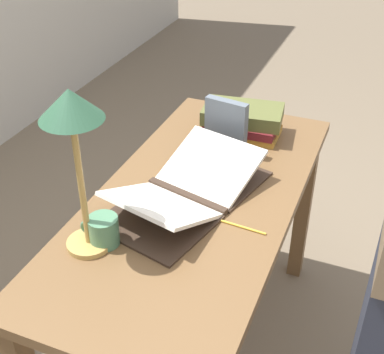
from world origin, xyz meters
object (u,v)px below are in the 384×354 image
at_px(reading_lamp, 73,125).
at_px(pencil, 238,226).
at_px(open_book, 187,190).
at_px(book_stack_tall, 242,120).
at_px(coffee_mug, 103,231).
at_px(book_standing_upright, 226,127).

height_order(reading_lamp, pencil, reading_lamp).
distance_m(open_book, pencil, 0.21).
distance_m(book_stack_tall, reading_lamp, 0.87).
bearing_deg(coffee_mug, pencil, -57.16).
height_order(book_stack_tall, book_standing_upright, book_standing_upright).
bearing_deg(book_stack_tall, reading_lamp, 165.71).
xyz_separation_m(book_standing_upright, reading_lamp, (-0.63, 0.18, 0.28)).
height_order(book_standing_upright, pencil, book_standing_upright).
bearing_deg(book_stack_tall, open_book, 176.25).
height_order(open_book, book_stack_tall, book_stack_tall).
relative_size(reading_lamp, pencil, 2.73).
bearing_deg(pencil, coffee_mug, 122.84).
distance_m(book_stack_tall, pencil, 0.57).
xyz_separation_m(book_stack_tall, coffee_mug, (-0.75, 0.17, -0.01)).
height_order(book_stack_tall, coffee_mug, book_stack_tall).
relative_size(open_book, reading_lamp, 1.31).
distance_m(book_standing_upright, pencil, 0.44).
bearing_deg(book_stack_tall, book_standing_upright, 173.78).
bearing_deg(book_stack_tall, coffee_mug, 167.63).
bearing_deg(coffee_mug, book_stack_tall, -12.37).
xyz_separation_m(reading_lamp, pencil, (0.24, -0.36, -0.38)).
bearing_deg(coffee_mug, reading_lamp, 127.90).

